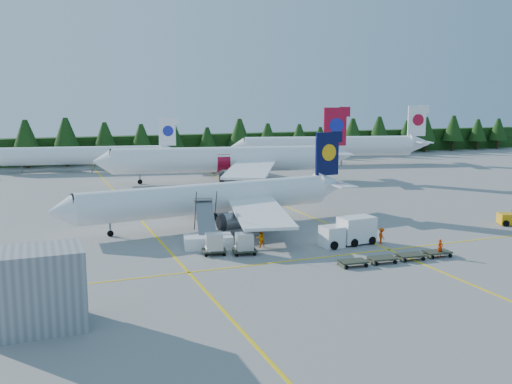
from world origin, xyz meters
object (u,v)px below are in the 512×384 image
object	(u,v)px
airliner_red	(218,160)
service_truck	(348,231)
airstairs	(208,238)
airliner_navy	(204,199)

from	to	relation	value
airliner_red	service_truck	world-z (taller)	airliner_red
airliner_red	service_truck	size ratio (longest dim) A/B	7.56
airstairs	service_truck	world-z (taller)	airstairs
airliner_red	airstairs	world-z (taller)	airliner_red
airstairs	service_truck	size ratio (longest dim) A/B	1.18
airliner_red	airstairs	xyz separation A→B (m)	(-14.52, -41.98, -2.97)
airliner_navy	service_truck	xyz separation A→B (m)	(11.01, -13.45, -1.74)
airliner_navy	service_truck	distance (m)	17.47
airstairs	service_truck	distance (m)	14.03
airliner_navy	airstairs	world-z (taller)	airliner_navy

